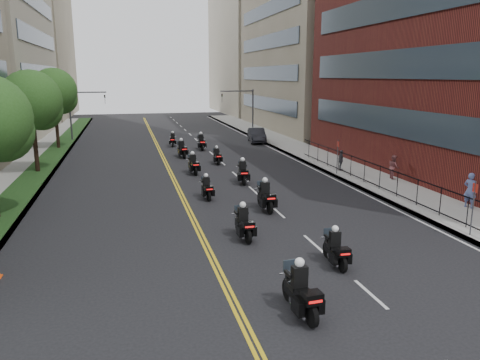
% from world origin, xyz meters
% --- Properties ---
extents(ground, '(160.00, 160.00, 0.00)m').
position_xyz_m(ground, '(0.00, 0.00, 0.00)').
color(ground, black).
rests_on(ground, ground).
extents(sidewalk_right, '(4.00, 90.00, 0.15)m').
position_xyz_m(sidewalk_right, '(12.00, 25.00, 0.07)').
color(sidewalk_right, gray).
rests_on(sidewalk_right, ground).
extents(sidewalk_left, '(4.00, 90.00, 0.15)m').
position_xyz_m(sidewalk_left, '(-12.00, 25.00, 0.07)').
color(sidewalk_left, gray).
rests_on(sidewalk_left, ground).
extents(grass_strip, '(2.00, 90.00, 0.04)m').
position_xyz_m(grass_strip, '(-11.20, 25.00, 0.17)').
color(grass_strip, '#173915').
rests_on(grass_strip, sidewalk_left).
extents(building_right_tan, '(15.11, 28.00, 30.00)m').
position_xyz_m(building_right_tan, '(21.48, 48.00, 15.00)').
color(building_right_tan, gray).
rests_on(building_right_tan, ground).
extents(building_right_far, '(15.00, 28.00, 26.00)m').
position_xyz_m(building_right_far, '(21.50, 78.00, 13.00)').
color(building_right_far, '#B0A48E').
rests_on(building_right_far, ground).
extents(building_left_far, '(16.00, 28.00, 26.00)m').
position_xyz_m(building_left_far, '(-22.00, 78.00, 13.00)').
color(building_left_far, gray).
rests_on(building_left_far, ground).
extents(iron_fence, '(0.05, 28.00, 1.50)m').
position_xyz_m(iron_fence, '(11.00, 12.00, 0.90)').
color(iron_fence, black).
rests_on(iron_fence, sidewalk_right).
extents(street_trees, '(4.40, 38.40, 7.98)m').
position_xyz_m(street_trees, '(-11.05, 18.61, 5.13)').
color(street_trees, black).
rests_on(street_trees, ground).
extents(traffic_signal_right, '(4.09, 0.20, 5.60)m').
position_xyz_m(traffic_signal_right, '(9.54, 42.00, 3.70)').
color(traffic_signal_right, '#3F3F44').
rests_on(traffic_signal_right, ground).
extents(traffic_signal_left, '(4.09, 0.20, 5.60)m').
position_xyz_m(traffic_signal_left, '(-9.54, 42.00, 3.70)').
color(traffic_signal_left, '#3F3F44').
rests_on(traffic_signal_left, ground).
extents(motorcycle_0, '(0.62, 2.45, 1.81)m').
position_xyz_m(motorcycle_0, '(0.40, -0.71, 0.71)').
color(motorcycle_0, black).
rests_on(motorcycle_0, ground).
extents(motorcycle_1, '(0.50, 2.15, 1.59)m').
position_xyz_m(motorcycle_1, '(3.10, 2.58, 0.63)').
color(motorcycle_1, black).
rests_on(motorcycle_1, ground).
extents(motorcycle_2, '(0.54, 2.30, 1.69)m').
position_xyz_m(motorcycle_2, '(0.37, 6.40, 0.67)').
color(motorcycle_2, black).
rests_on(motorcycle_2, ground).
extents(motorcycle_3, '(0.57, 2.46, 1.82)m').
position_xyz_m(motorcycle_3, '(2.66, 10.56, 0.72)').
color(motorcycle_3, black).
rests_on(motorcycle_3, ground).
extents(motorcycle_4, '(0.49, 2.07, 1.53)m').
position_xyz_m(motorcycle_4, '(-0.06, 13.76, 0.60)').
color(motorcycle_4, black).
rests_on(motorcycle_4, ground).
extents(motorcycle_5, '(0.72, 2.40, 1.77)m').
position_xyz_m(motorcycle_5, '(3.05, 17.24, 0.70)').
color(motorcycle_5, black).
rests_on(motorcycle_5, ground).
extents(motorcycle_6, '(0.63, 2.31, 1.70)m').
position_xyz_m(motorcycle_6, '(0.18, 21.12, 0.67)').
color(motorcycle_6, black).
rests_on(motorcycle_6, ground).
extents(motorcycle_7, '(0.47, 2.07, 1.53)m').
position_xyz_m(motorcycle_7, '(2.68, 24.69, 0.60)').
color(motorcycle_7, black).
rests_on(motorcycle_7, ground).
extents(motorcycle_8, '(0.71, 2.37, 1.75)m').
position_xyz_m(motorcycle_8, '(0.21, 28.52, 0.69)').
color(motorcycle_8, black).
rests_on(motorcycle_8, ground).
extents(motorcycle_9, '(0.55, 2.41, 1.78)m').
position_xyz_m(motorcycle_9, '(2.61, 32.48, 0.70)').
color(motorcycle_9, black).
rests_on(motorcycle_9, ground).
extents(motorcycle_10, '(0.64, 2.12, 1.57)m').
position_xyz_m(motorcycle_10, '(0.11, 35.60, 0.62)').
color(motorcycle_10, black).
rests_on(motorcycle_10, ground).
extents(parked_sedan, '(2.35, 4.90, 1.55)m').
position_xyz_m(parked_sedan, '(9.40, 36.27, 0.78)').
color(parked_sedan, black).
rests_on(parked_sedan, ground).
extents(pedestrian_a, '(0.72, 0.84, 1.95)m').
position_xyz_m(pedestrian_a, '(13.50, 7.90, 1.13)').
color(pedestrian_a, '#4E5C90').
rests_on(pedestrian_a, sidewalk_right).
extents(pedestrian_b, '(0.76, 0.91, 1.67)m').
position_xyz_m(pedestrian_b, '(13.50, 15.48, 0.99)').
color(pedestrian_b, '#8C4C4F').
rests_on(pedestrian_b, sidewalk_right).
extents(pedestrian_c, '(0.66, 0.98, 1.55)m').
position_xyz_m(pedestrian_c, '(11.20, 19.02, 0.93)').
color(pedestrian_c, '#44454C').
rests_on(pedestrian_c, sidewalk_right).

